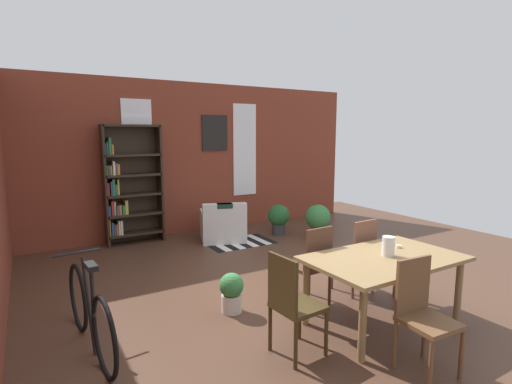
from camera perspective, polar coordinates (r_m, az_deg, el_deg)
name	(u,v)px	position (r m, az deg, el deg)	size (l,w,h in m)	color
ground_plane	(316,297)	(4.97, 8.87, -15.11)	(9.96, 9.96, 0.00)	#4F3325
back_wall_brick	(194,158)	(7.95, -9.11, 4.92)	(7.48, 0.12, 3.00)	brown
window_pane_0	(138,153)	(7.53, -17.01, 5.60)	(0.55, 0.02, 1.95)	white
window_pane_1	(245,150)	(8.37, -1.68, 6.22)	(0.55, 0.02, 1.95)	white
dining_table	(384,264)	(4.29, 18.37, -10.11)	(1.61, 0.99, 0.73)	olive
vase_on_table	(388,246)	(4.27, 18.95, -7.59)	(0.13, 0.13, 0.21)	silver
tealight_candle_0	(400,247)	(4.62, 20.48, -7.56)	(0.04, 0.04, 0.03)	silver
tealight_candle_1	(384,249)	(4.47, 18.41, -8.00)	(0.04, 0.04, 0.03)	silver
tealight_candle_2	(398,246)	(4.62, 20.21, -7.55)	(0.04, 0.04, 0.03)	silver
dining_chair_far_left	(312,263)	(4.58, 8.31, -10.33)	(0.42, 0.42, 0.95)	#4D2F22
dining_chair_far_right	(358,253)	(5.05, 14.78, -8.72)	(0.41, 0.41, 0.95)	brown
dining_chair_head_left	(292,302)	(3.57, 5.35, -15.84)	(0.43, 0.43, 0.95)	#3A2D14
dining_chair_near_left	(422,312)	(3.66, 23.34, -15.93)	(0.43, 0.43, 0.95)	brown
bookshelf_tall	(129,186)	(7.35, -18.28, 0.81)	(1.02, 0.32, 2.16)	#2D2319
armchair_white	(223,226)	(7.33, -4.90, -4.97)	(1.02, 1.02, 0.75)	silver
bicycle_second	(90,313)	(4.04, -23.34, -16.12)	(0.44, 1.67, 0.89)	black
potted_plant_by_shelf	(318,219)	(7.56, 9.12, -3.97)	(0.49, 0.49, 0.65)	#9E6042
potted_plant_corner	(279,218)	(7.72, 3.37, -3.78)	(0.44, 0.44, 0.60)	#333338
potted_plant_window	(231,291)	(4.48, -3.64, -14.42)	(0.28, 0.28, 0.45)	silver
striped_rug	(240,242)	(7.21, -2.44, -7.44)	(1.22, 0.77, 0.01)	black
framed_picture	(215,133)	(8.04, -6.11, 8.67)	(0.56, 0.03, 0.72)	black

